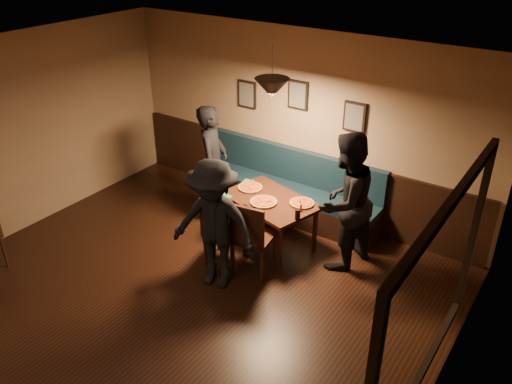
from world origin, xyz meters
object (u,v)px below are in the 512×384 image
chair_near_right (254,236)px  diner_right (345,202)px  diner_left (213,163)px  tabasco_bottle (301,207)px  diner_front (214,225)px  booth_bench (286,185)px  dining_table (270,221)px  soda_glass (298,214)px  chair_near_left (224,228)px

chair_near_right → diner_right: bearing=33.4°
diner_left → diner_right: 2.17m
chair_near_right → tabasco_bottle: bearing=55.0°
diner_left → diner_front: (1.07, -1.32, -0.04)m
booth_bench → dining_table: (0.23, -0.78, -0.16)m
dining_table → diner_front: diner_front is taller
diner_left → soda_glass: 1.74m
booth_bench → soda_glass: booth_bench is taller
diner_left → diner_right: (2.17, -0.04, 0.04)m
dining_table → soda_glass: bearing=-8.6°
chair_near_left → diner_front: diner_front is taller
diner_left → chair_near_right: bearing=-147.2°
diner_right → tabasco_bottle: 0.60m
chair_near_left → diner_front: bearing=-77.3°
booth_bench → dining_table: size_ratio=2.36×
chair_near_right → soda_glass: 0.62m
diner_front → dining_table: bearing=76.7°
dining_table → chair_near_right: bearing=-58.7°
booth_bench → dining_table: bearing=-73.9°
diner_right → booth_bench: bearing=-105.2°
booth_bench → chair_near_left: 1.53m
dining_table → diner_right: bearing=20.1°
diner_left → tabasco_bottle: (1.62, -0.19, -0.15)m
diner_front → diner_left: bearing=117.7°
booth_bench → soda_glass: 1.34m
booth_bench → tabasco_bottle: 1.14m
booth_bench → chair_near_left: (-0.01, -1.53, 0.01)m
diner_front → diner_right: bearing=38.1°
diner_left → tabasco_bottle: 1.64m
chair_near_right → booth_bench: bearing=96.9°
booth_bench → diner_front: (0.19, -1.97, 0.35)m
soda_glass → tabasco_bottle: (-0.07, 0.20, -0.01)m
dining_table → diner_front: bearing=-77.0°
soda_glass → chair_near_right: bearing=-130.3°
booth_bench → diner_left: (-0.88, -0.65, 0.39)m
chair_near_left → chair_near_right: 0.44m
soda_glass → tabasco_bottle: soda_glass is taller
chair_near_right → soda_glass: size_ratio=7.17×
soda_glass → diner_left: bearing=167.0°
chair_near_right → diner_left: 1.60m
dining_table → tabasco_bottle: 0.65m
diner_left → soda_glass: bearing=-127.8°
dining_table → chair_near_left: (-0.24, -0.74, 0.17)m
diner_front → tabasco_bottle: 1.26m
chair_near_left → diner_front: 0.59m
tabasco_bottle → chair_near_left: bearing=-137.2°
dining_table → chair_near_left: chair_near_left is taller
chair_near_right → diner_right: size_ratio=0.57×
dining_table → diner_left: (-1.11, 0.14, 0.55)m
chair_near_left → tabasco_bottle: chair_near_left is taller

